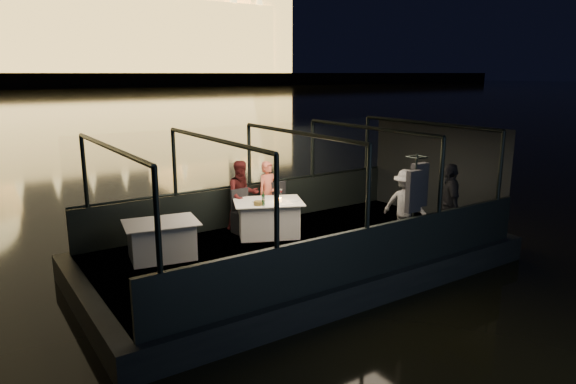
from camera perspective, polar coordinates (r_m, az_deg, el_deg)
boat_hull at (r=10.68m, az=1.20°, el=-8.53°), size 8.60×4.40×1.00m
boat_deck at (r=10.51m, az=1.22°, el=-6.10°), size 8.00×4.00×0.04m
gunwale_port at (r=12.00m, az=-4.24°, el=-1.35°), size 8.00×0.08×0.90m
gunwale_starboard at (r=8.89m, az=8.68°, el=-6.69°), size 8.00×0.08×0.90m
cabin_glass_port at (r=11.77m, az=-4.34°, el=4.08°), size 8.00×0.02×1.40m
cabin_glass_starboard at (r=8.57m, az=8.94°, el=0.56°), size 8.00×0.02×1.40m
cabin_roof_glass at (r=10.00m, az=1.28°, el=6.56°), size 8.00×4.00×0.02m
end_wall_fore at (r=8.62m, az=-21.16°, el=-3.19°), size 0.02×4.00×2.30m
end_wall_aft at (r=12.86m, az=16.04°, el=2.33°), size 0.02×4.00×2.30m
canopy_ribs at (r=10.19m, az=1.25°, el=0.12°), size 8.00×4.00×2.30m
dining_table_central at (r=11.06m, az=-2.20°, el=-2.93°), size 1.75×1.55×0.77m
dining_table_aft at (r=10.00m, az=-13.85°, el=-5.07°), size 1.50×1.20×0.72m
chair_port_left at (r=11.25m, az=-4.89°, el=-2.35°), size 0.48×0.48×0.94m
chair_port_right at (r=11.73m, az=-0.76°, el=-1.66°), size 0.50×0.50×0.99m
coat_stand at (r=9.87m, az=13.79°, el=-2.18°), size 0.61×0.51×2.00m
person_woman_coral at (r=11.79m, az=-2.21°, el=-0.09°), size 0.57×0.42×1.48m
person_man_maroon at (r=11.46m, az=-5.09°, el=-0.52°), size 0.84×0.70×1.56m
passenger_stripe at (r=10.99m, az=12.95°, el=-0.86°), size 0.85×1.10×1.50m
passenger_dark at (r=10.87m, az=17.42°, el=-1.28°), size 0.92×1.05×1.69m
wine_bottle at (r=10.58m, az=-2.76°, el=-0.71°), size 0.06×0.06×0.30m
bread_basket at (r=10.64m, az=-3.29°, el=-1.25°), size 0.27×0.27×0.08m
amber_candle at (r=10.88m, az=-0.87°, el=-0.91°), size 0.07×0.07×0.08m
plate_near at (r=10.96m, az=0.50°, el=-0.97°), size 0.25×0.25×0.01m
plate_far at (r=10.94m, az=-3.36°, el=-1.02°), size 0.32×0.32×0.02m
wine_glass_white at (r=10.46m, az=-2.71°, el=-1.19°), size 0.08×0.08×0.20m
wine_glass_red at (r=11.23m, az=-0.77°, el=-0.18°), size 0.07×0.07×0.19m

